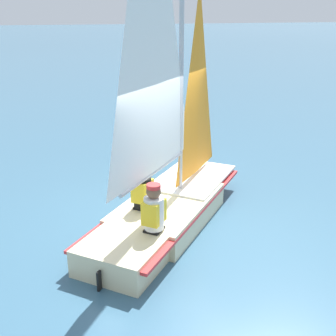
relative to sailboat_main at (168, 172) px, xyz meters
name	(u,v)px	position (x,y,z in m)	size (l,w,h in m)	color
ground_plane	(168,222)	(-0.01, -0.01, -0.95)	(260.00, 260.00, 0.00)	#38607A
sailboat_main	(168,172)	(0.00, 0.00, 0.00)	(3.84, 3.81, 6.11)	beige
sailor_helm	(143,196)	(0.48, 0.11, -0.33)	(0.42, 0.42, 1.16)	black
sailor_crew	(154,218)	(0.56, 0.93, -0.31)	(0.42, 0.42, 1.16)	black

